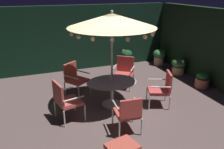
# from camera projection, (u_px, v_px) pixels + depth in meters

# --- Properties ---
(ground_plane) EXTENTS (7.89, 7.56, 0.02)m
(ground_plane) POSITION_uv_depth(u_px,v_px,m) (114.00, 107.00, 6.47)
(ground_plane) COLOR brown
(hedge_backdrop_rear) EXTENTS (7.89, 0.30, 2.54)m
(hedge_backdrop_rear) POSITION_uv_depth(u_px,v_px,m) (81.00, 38.00, 9.18)
(hedge_backdrop_rear) COLOR black
(hedge_backdrop_rear) RESTS_ON ground_plane
(patio_dining_table) EXTENTS (1.42, 1.14, 0.73)m
(patio_dining_table) POSITION_uv_depth(u_px,v_px,m) (112.00, 87.00, 6.39)
(patio_dining_table) COLOR silver
(patio_dining_table) RESTS_ON ground_plane
(patio_umbrella) EXTENTS (2.28, 2.28, 2.64)m
(patio_umbrella) POSITION_uv_depth(u_px,v_px,m) (112.00, 20.00, 5.74)
(patio_umbrella) COLOR silver
(patio_umbrella) RESTS_ON ground_plane
(patio_chair_north) EXTENTS (0.71, 0.77, 1.04)m
(patio_chair_north) POSITION_uv_depth(u_px,v_px,m) (65.00, 99.00, 5.65)
(patio_chair_north) COLOR silver
(patio_chair_north) RESTS_ON ground_plane
(patio_chair_northeast) EXTENTS (0.61, 0.64, 0.94)m
(patio_chair_northeast) POSITION_uv_depth(u_px,v_px,m) (128.00, 112.00, 5.14)
(patio_chair_northeast) COLOR silver
(patio_chair_northeast) RESTS_ON ground_plane
(patio_chair_east) EXTENTS (0.76, 0.75, 1.00)m
(patio_chair_east) POSITION_uv_depth(u_px,v_px,m) (162.00, 87.00, 6.37)
(patio_chair_east) COLOR beige
(patio_chair_east) RESTS_ON ground_plane
(patio_chair_southeast) EXTENTS (0.87, 0.87, 1.01)m
(patio_chair_southeast) POSITION_uv_depth(u_px,v_px,m) (124.00, 71.00, 7.66)
(patio_chair_southeast) COLOR beige
(patio_chair_southeast) RESTS_ON ground_plane
(patio_chair_south) EXTENTS (0.82, 0.82, 0.98)m
(patio_chair_south) POSITION_uv_depth(u_px,v_px,m) (75.00, 77.00, 7.12)
(patio_chair_south) COLOR silver
(patio_chair_south) RESTS_ON ground_plane
(ottoman_footrest) EXTENTS (0.64, 0.57, 0.41)m
(ottoman_footrest) POSITION_uv_depth(u_px,v_px,m) (122.00, 147.00, 4.29)
(ottoman_footrest) COLOR silver
(ottoman_footrest) RESTS_ON ground_plane
(potted_plant_left_far) EXTENTS (0.48, 0.48, 0.71)m
(potted_plant_left_far) POSITION_uv_depth(u_px,v_px,m) (126.00, 58.00, 9.71)
(potted_plant_left_far) COLOR #A15C48
(potted_plant_left_far) RESTS_ON ground_plane
(potted_plant_back_right) EXTENTS (0.46, 0.46, 0.57)m
(potted_plant_back_right) POSITION_uv_depth(u_px,v_px,m) (202.00, 80.00, 7.66)
(potted_plant_back_right) COLOR #AA5E46
(potted_plant_back_right) RESTS_ON ground_plane
(potted_plant_back_left) EXTENTS (0.52, 0.52, 0.68)m
(potted_plant_back_left) POSITION_uv_depth(u_px,v_px,m) (159.00, 56.00, 9.88)
(potted_plant_back_left) COLOR tan
(potted_plant_back_left) RESTS_ON ground_plane
(potted_plant_right_near) EXTENTS (0.55, 0.55, 0.64)m
(potted_plant_right_near) POSITION_uv_depth(u_px,v_px,m) (179.00, 65.00, 8.82)
(potted_plant_right_near) COLOR tan
(potted_plant_right_near) RESTS_ON ground_plane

